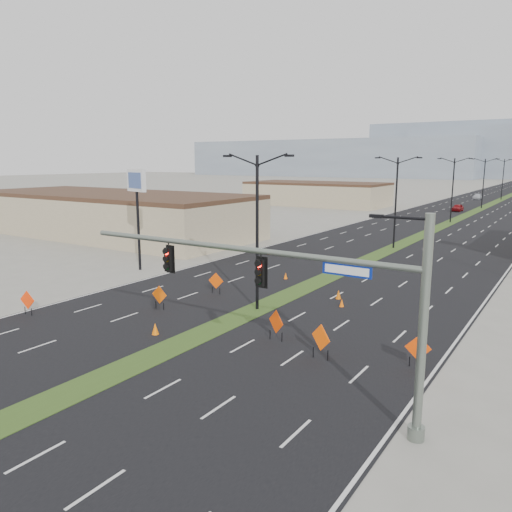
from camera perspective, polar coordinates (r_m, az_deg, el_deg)
The scene contains 26 objects.
ground at distance 24.55m, azimuth -15.76°, elevation -12.76°, with size 600.00×600.00×0.00m, color gray.
road_surface at distance 116.21m, azimuth 24.67°, elevation 5.11°, with size 25.00×400.00×0.02m, color black.
median_strip at distance 116.21m, azimuth 24.67°, elevation 5.11°, with size 2.00×400.00×0.04m, color #384E1B.
building_sw_near at distance 69.04m, azimuth -16.31°, elevation 4.47°, with size 40.00×16.00×5.00m, color tan.
building_sw_far at distance 111.29m, azimuth 6.93°, elevation 6.97°, with size 30.00×14.00×4.50m, color tan.
mesa_west at distance 324.94m, azimuth 8.40°, elevation 11.00°, with size 180.00×50.00×22.00m, color gray.
mesa_backdrop at distance 337.89m, azimuth 25.68°, elevation 10.90°, with size 140.00×50.00×32.00m, color gray.
signal_mast at distance 19.30m, azimuth 5.21°, elevation -3.82°, with size 16.30×0.60×8.00m.
streetlight_0 at distance 31.93m, azimuth 0.13°, elevation 3.22°, with size 5.15×0.24×10.02m.
streetlight_1 at distance 57.34m, azimuth 15.70°, elevation 6.22°, with size 5.15×0.24×10.02m.
streetlight_2 at distance 84.41m, azimuth 21.56°, elevation 7.23°, with size 5.15×0.24×10.02m.
streetlight_3 at distance 111.93m, azimuth 24.57°, elevation 7.73°, with size 5.15×0.24×10.02m.
streetlight_4 at distance 139.65m, azimuth 26.39°, elevation 8.01°, with size 5.15×0.24×10.02m.
car_left at distance 104.14m, azimuth 22.05°, elevation 5.14°, with size 1.63×4.06×1.38m, color maroon.
car_far at distance 139.10m, azimuth 23.98°, elevation 6.22°, with size 1.78×4.39×1.27m, color silver.
construction_sign_0 at distance 34.80m, azimuth -24.67°, elevation -4.68°, with size 1.19×0.24×1.60m.
construction_sign_1 at distance 33.48m, azimuth -10.99°, elevation -4.46°, with size 1.20×0.13×1.59m.
construction_sign_2 at distance 36.75m, azimuth -4.60°, elevation -2.92°, with size 1.18×0.26×1.59m.
construction_sign_3 at distance 27.27m, azimuth 2.31°, elevation -7.63°, with size 1.20×0.58×1.73m.
construction_sign_4 at distance 25.00m, azimuth 7.42°, elevation -9.35°, with size 1.25×0.61×1.81m.
construction_sign_5 at distance 25.02m, azimuth 18.02°, elevation -10.08°, with size 1.19×0.32×1.62m.
cone_0 at distance 28.95m, azimuth -11.45°, elevation -8.16°, with size 0.41×0.41×0.68m, color orange.
cone_1 at distance 34.06m, azimuth 9.77°, elevation -5.31°, with size 0.33×0.33×0.55m, color #FF6305.
cone_2 at distance 35.88m, azimuth 9.41°, elevation -4.36°, with size 0.40×0.40×0.67m, color #DC5F04.
cone_3 at distance 41.39m, azimuth 3.41°, elevation -2.28°, with size 0.32×0.32×0.53m, color #FF6505.
pole_sign_west at distance 45.11m, azimuth -13.50°, elevation 7.51°, with size 2.89×1.20×8.94m.
Camera 1 is at (17.28, -14.51, 9.67)m, focal length 35.00 mm.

